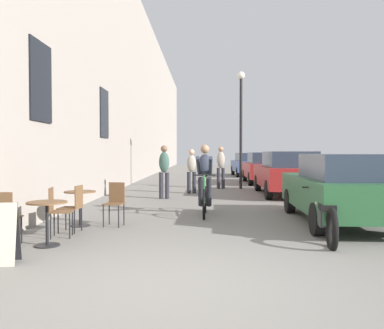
{
  "coord_description": "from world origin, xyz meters",
  "views": [
    {
      "loc": [
        0.28,
        -4.5,
        1.51
      ],
      "look_at": [
        -0.31,
        16.65,
        0.88
      ],
      "focal_mm": 37.26,
      "sensor_mm": 36.0,
      "label": 1
    }
  ],
  "objects_px": {
    "pedestrian_mid": "(192,169)",
    "parked_car_fourth": "(248,164)",
    "cafe_chair_mid_toward_street": "(115,201)",
    "parked_motorcycle": "(324,216)",
    "cafe_table_near": "(47,214)",
    "parked_car_second": "(287,173)",
    "cafe_chair_near_toward_wall": "(5,215)",
    "parked_car_third": "(264,167)",
    "cafe_chair_mid_toward_wall": "(74,205)",
    "cyclist_on_bicycle": "(205,181)",
    "street_lamp": "(241,115)",
    "pedestrian_near": "(164,169)",
    "cafe_chair_near_toward_street": "(57,208)",
    "cafe_table_mid": "(80,201)",
    "pedestrian_far": "(221,165)",
    "parked_car_nearest": "(340,188)"
  },
  "relations": [
    {
      "from": "cafe_chair_mid_toward_street",
      "to": "parked_car_third",
      "type": "height_order",
      "value": "parked_car_third"
    },
    {
      "from": "cyclist_on_bicycle",
      "to": "parked_car_nearest",
      "type": "distance_m",
      "value": 3.11
    },
    {
      "from": "cafe_chair_near_toward_wall",
      "to": "parked_car_third",
      "type": "relative_size",
      "value": 0.21
    },
    {
      "from": "cafe_table_mid",
      "to": "parked_motorcycle",
      "type": "relative_size",
      "value": 0.34
    },
    {
      "from": "pedestrian_far",
      "to": "parked_car_second",
      "type": "bearing_deg",
      "value": -49.58
    },
    {
      "from": "parked_car_nearest",
      "to": "parked_car_second",
      "type": "height_order",
      "value": "parked_car_second"
    },
    {
      "from": "cafe_table_near",
      "to": "parked_car_third",
      "type": "xyz_separation_m",
      "value": [
        5.53,
        13.3,
        0.27
      ]
    },
    {
      "from": "pedestrian_near",
      "to": "cyclist_on_bicycle",
      "type": "bearing_deg",
      "value": -68.27
    },
    {
      "from": "cafe_chair_mid_toward_street",
      "to": "cyclist_on_bicycle",
      "type": "relative_size",
      "value": 0.51
    },
    {
      "from": "cafe_chair_mid_toward_street",
      "to": "parked_car_nearest",
      "type": "relative_size",
      "value": 0.21
    },
    {
      "from": "cafe_chair_near_toward_street",
      "to": "street_lamp",
      "type": "relative_size",
      "value": 0.18
    },
    {
      "from": "pedestrian_near",
      "to": "street_lamp",
      "type": "xyz_separation_m",
      "value": [
        2.86,
        3.76,
        2.12
      ]
    },
    {
      "from": "parked_car_second",
      "to": "parked_car_fourth",
      "type": "xyz_separation_m",
      "value": [
        -0.06,
        11.68,
        -0.03
      ]
    },
    {
      "from": "cafe_table_mid",
      "to": "cyclist_on_bicycle",
      "type": "distance_m",
      "value": 3.04
    },
    {
      "from": "cafe_table_mid",
      "to": "pedestrian_mid",
      "type": "height_order",
      "value": "pedestrian_mid"
    },
    {
      "from": "cafe_chair_near_toward_street",
      "to": "parked_car_fourth",
      "type": "height_order",
      "value": "parked_car_fourth"
    },
    {
      "from": "pedestrian_far",
      "to": "parked_car_fourth",
      "type": "xyz_separation_m",
      "value": [
        2.15,
        9.08,
        -0.22
      ]
    },
    {
      "from": "cafe_chair_mid_toward_street",
      "to": "parked_motorcycle",
      "type": "height_order",
      "value": "cafe_chair_mid_toward_street"
    },
    {
      "from": "cafe_chair_mid_toward_street",
      "to": "parked_motorcycle",
      "type": "relative_size",
      "value": 0.42
    },
    {
      "from": "cafe_chair_mid_toward_wall",
      "to": "cyclist_on_bicycle",
      "type": "xyz_separation_m",
      "value": [
        2.5,
        2.22,
        0.29
      ]
    },
    {
      "from": "cafe_table_mid",
      "to": "cafe_chair_mid_toward_wall",
      "type": "xyz_separation_m",
      "value": [
        0.08,
        -0.63,
        -0.0
      ]
    },
    {
      "from": "cafe_chair_near_toward_street",
      "to": "parked_car_second",
      "type": "relative_size",
      "value": 0.2
    },
    {
      "from": "cafe_table_near",
      "to": "parked_car_second",
      "type": "height_order",
      "value": "parked_car_second"
    },
    {
      "from": "parked_car_nearest",
      "to": "pedestrian_near",
      "type": "bearing_deg",
      "value": 132.9
    },
    {
      "from": "pedestrian_near",
      "to": "parked_car_third",
      "type": "height_order",
      "value": "pedestrian_near"
    },
    {
      "from": "cafe_table_mid",
      "to": "cafe_chair_mid_toward_street",
      "type": "xyz_separation_m",
      "value": [
        0.71,
        0.08,
        -0.0
      ]
    },
    {
      "from": "cafe_table_near",
      "to": "parked_car_third",
      "type": "distance_m",
      "value": 14.41
    },
    {
      "from": "cyclist_on_bicycle",
      "to": "pedestrian_far",
      "type": "height_order",
      "value": "pedestrian_far"
    },
    {
      "from": "cafe_chair_near_toward_wall",
      "to": "cyclist_on_bicycle",
      "type": "bearing_deg",
      "value": 46.83
    },
    {
      "from": "cafe_chair_near_toward_wall",
      "to": "parked_car_fourth",
      "type": "distance_m",
      "value": 20.51
    },
    {
      "from": "pedestrian_near",
      "to": "cafe_chair_mid_toward_street",
      "type": "bearing_deg",
      "value": -96.48
    },
    {
      "from": "cafe_chair_near_toward_street",
      "to": "street_lamp",
      "type": "xyz_separation_m",
      "value": [
        4.18,
        9.77,
        2.59
      ]
    },
    {
      "from": "street_lamp",
      "to": "parked_car_third",
      "type": "xyz_separation_m",
      "value": [
        1.42,
        2.88,
        -2.32
      ]
    },
    {
      "from": "pedestrian_mid",
      "to": "parked_car_fourth",
      "type": "relative_size",
      "value": 0.38
    },
    {
      "from": "cyclist_on_bicycle",
      "to": "parked_car_second",
      "type": "relative_size",
      "value": 0.4
    },
    {
      "from": "street_lamp",
      "to": "cyclist_on_bicycle",
      "type": "bearing_deg",
      "value": -102.32
    },
    {
      "from": "pedestrian_near",
      "to": "parked_motorcycle",
      "type": "height_order",
      "value": "pedestrian_near"
    },
    {
      "from": "parked_car_third",
      "to": "parked_car_fourth",
      "type": "xyz_separation_m",
      "value": [
        -0.11,
        6.21,
        -0.01
      ]
    },
    {
      "from": "cafe_table_mid",
      "to": "cafe_chair_mid_toward_street",
      "type": "height_order",
      "value": "cafe_chair_mid_toward_street"
    },
    {
      "from": "street_lamp",
      "to": "parked_motorcycle",
      "type": "distance_m",
      "value": 10.16
    },
    {
      "from": "cafe_chair_near_toward_wall",
      "to": "cafe_table_mid",
      "type": "bearing_deg",
      "value": 70.72
    },
    {
      "from": "cafe_chair_mid_toward_wall",
      "to": "parked_car_nearest",
      "type": "relative_size",
      "value": 0.21
    },
    {
      "from": "street_lamp",
      "to": "parked_car_fourth",
      "type": "bearing_deg",
      "value": 81.79
    },
    {
      "from": "pedestrian_near",
      "to": "parked_car_third",
      "type": "distance_m",
      "value": 7.91
    },
    {
      "from": "cafe_chair_mid_toward_street",
      "to": "cafe_table_near",
      "type": "bearing_deg",
      "value": -110.85
    },
    {
      "from": "cafe_chair_mid_toward_street",
      "to": "parked_car_fourth",
      "type": "xyz_separation_m",
      "value": [
        4.72,
        17.68,
        0.26
      ]
    },
    {
      "from": "cafe_chair_near_toward_wall",
      "to": "cafe_chair_mid_toward_street",
      "type": "distance_m",
      "value": 2.34
    },
    {
      "from": "cafe_chair_mid_toward_wall",
      "to": "cafe_chair_near_toward_street",
      "type": "bearing_deg",
      "value": -106.44
    },
    {
      "from": "cafe_chair_mid_toward_wall",
      "to": "pedestrian_near",
      "type": "distance_m",
      "value": 5.68
    },
    {
      "from": "cafe_chair_near_toward_street",
      "to": "pedestrian_mid",
      "type": "distance_m",
      "value": 8.06
    }
  ]
}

